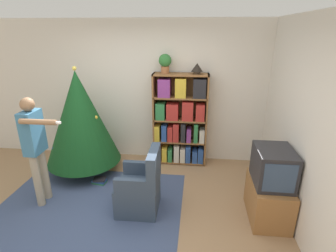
% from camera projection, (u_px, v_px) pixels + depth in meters
% --- Properties ---
extents(ground_plane, '(14.00, 14.00, 0.00)m').
position_uv_depth(ground_plane, '(122.00, 221.00, 3.49)').
color(ground_plane, '#9E7A56').
extents(wall_back, '(8.00, 0.10, 2.60)m').
position_uv_depth(wall_back, '(147.00, 92.00, 4.93)').
color(wall_back, silver).
rests_on(wall_back, ground_plane).
extents(wall_right, '(0.10, 8.00, 2.60)m').
position_uv_depth(wall_right, '(318.00, 138.00, 2.81)').
color(wall_right, silver).
rests_on(wall_right, ground_plane).
extents(area_rug, '(2.64, 1.93, 0.01)m').
position_uv_depth(area_rug, '(91.00, 204.00, 3.82)').
color(area_rug, '#3D4C70').
rests_on(area_rug, ground_plane).
extents(bookshelf, '(0.98, 0.33, 1.69)m').
position_uv_depth(bookshelf, '(180.00, 121.00, 4.79)').
color(bookshelf, brown).
rests_on(bookshelf, ground_plane).
extents(tv_stand, '(0.48, 0.76, 0.53)m').
position_uv_depth(tv_stand, '(268.00, 200.00, 3.49)').
color(tv_stand, '#996638').
rests_on(tv_stand, ground_plane).
extents(television, '(0.46, 0.59, 0.47)m').
position_uv_depth(television, '(273.00, 167.00, 3.31)').
color(television, '#28282D').
rests_on(television, tv_stand).
extents(game_remote, '(0.04, 0.12, 0.02)m').
position_uv_depth(game_remote, '(263.00, 191.00, 3.20)').
color(game_remote, white).
rests_on(game_remote, tv_stand).
extents(christmas_tree, '(1.26, 1.26, 1.86)m').
position_uv_depth(christmas_tree, '(80.00, 118.00, 4.41)').
color(christmas_tree, '#4C3323').
rests_on(christmas_tree, ground_plane).
extents(armchair, '(0.58, 0.57, 0.92)m').
position_uv_depth(armchair, '(141.00, 189.00, 3.62)').
color(armchair, '#334256').
rests_on(armchair, ground_plane).
extents(standing_person, '(0.63, 0.47, 1.58)m').
position_uv_depth(standing_person, '(35.00, 143.00, 3.59)').
color(standing_person, '#9E937F').
rests_on(standing_person, ground_plane).
extents(potted_plant, '(0.22, 0.22, 0.33)m').
position_uv_depth(potted_plant, '(165.00, 62.00, 4.47)').
color(potted_plant, '#935B38').
rests_on(potted_plant, bookshelf).
extents(table_lamp, '(0.20, 0.20, 0.18)m').
position_uv_depth(table_lamp, '(197.00, 68.00, 4.45)').
color(table_lamp, '#473828').
rests_on(table_lamp, bookshelf).
extents(book_pile_near_tree, '(0.24, 0.18, 0.09)m').
position_uv_depth(book_pile_near_tree, '(99.00, 181.00, 4.34)').
color(book_pile_near_tree, '#2D7A42').
rests_on(book_pile_near_tree, ground_plane).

